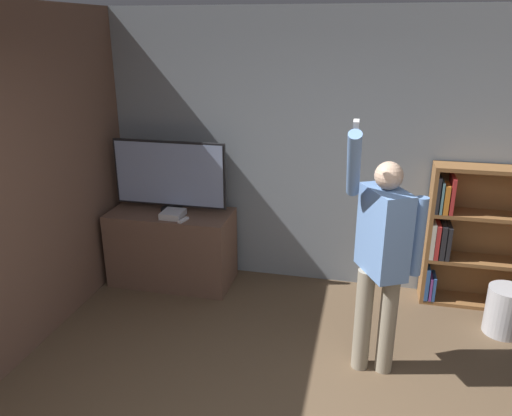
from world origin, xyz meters
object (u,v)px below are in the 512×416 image
object	(u,v)px
person	(382,251)
waste_bin	(505,311)
bookshelf	(470,237)
television	(170,175)
game_console	(173,214)

from	to	relation	value
person	waste_bin	distance (m)	1.55
bookshelf	waste_bin	distance (m)	0.72
television	person	bearing A→B (deg)	-27.40
television	person	distance (m)	2.29
television	bookshelf	world-z (taller)	television
game_console	waste_bin	size ratio (longest dim) A/B	0.54
bookshelf	waste_bin	world-z (taller)	bookshelf
bookshelf	person	world-z (taller)	person
television	bookshelf	bearing A→B (deg)	3.72
bookshelf	person	size ratio (longest dim) A/B	0.69
bookshelf	person	xyz separation A→B (m)	(-0.84, -1.24, 0.32)
person	waste_bin	size ratio (longest dim) A/B	4.61
person	bookshelf	bearing A→B (deg)	118.67
television	game_console	bearing A→B (deg)	-64.14
waste_bin	person	bearing A→B (deg)	-145.56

